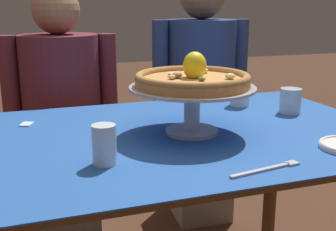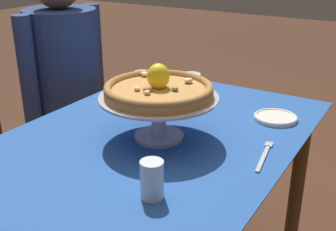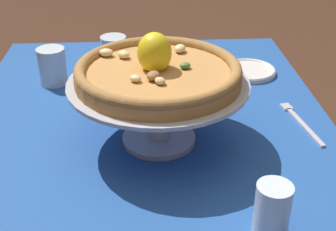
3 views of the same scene
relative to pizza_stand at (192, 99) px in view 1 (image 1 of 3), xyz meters
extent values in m
cylinder|color=brown|center=(-0.52, 0.40, -0.48)|extent=(0.06, 0.06, 0.70)
cylinder|color=brown|center=(0.57, 0.40, -0.48)|extent=(0.06, 0.06, 0.70)
cube|color=brown|center=(0.02, 0.03, -0.12)|extent=(1.21, 0.86, 0.02)
cube|color=#23519E|center=(0.02, 0.03, -0.11)|extent=(1.25, 0.90, 0.00)
cylinder|color=#B7B7C1|center=(0.00, 0.00, -0.10)|extent=(0.17, 0.17, 0.01)
cylinder|color=#B7B7C1|center=(0.00, 0.00, -0.03)|extent=(0.05, 0.05, 0.13)
cylinder|color=#B7B7C1|center=(0.00, 0.00, 0.04)|extent=(0.39, 0.39, 0.01)
cylinder|color=#BC8447|center=(0.00, 0.00, 0.05)|extent=(0.35, 0.35, 0.03)
torus|color=#A6743E|center=(0.00, 0.00, 0.07)|extent=(0.35, 0.35, 0.02)
ellipsoid|color=#4C7533|center=(0.02, 0.00, 0.07)|extent=(0.03, 0.03, 0.01)
ellipsoid|color=#996B42|center=(-0.05, 0.01, 0.07)|extent=(0.04, 0.04, 0.02)
ellipsoid|color=beige|center=(0.08, 0.11, 0.07)|extent=(0.03, 0.03, 0.02)
ellipsoid|color=beige|center=(0.07, 0.07, 0.07)|extent=(0.04, 0.04, 0.02)
ellipsoid|color=#4C7533|center=(0.01, -0.06, 0.07)|extent=(0.02, 0.03, 0.01)
ellipsoid|color=#4C7533|center=(0.01, 0.01, 0.07)|extent=(0.03, 0.03, 0.01)
ellipsoid|color=#996B42|center=(0.03, 0.01, 0.07)|extent=(0.02, 0.03, 0.01)
ellipsoid|color=beige|center=(0.10, -0.05, 0.07)|extent=(0.04, 0.03, 0.02)
ellipsoid|color=tan|center=(-0.07, 0.00, 0.07)|extent=(0.03, 0.03, 0.01)
ellipsoid|color=beige|center=(-0.05, 0.05, 0.07)|extent=(0.03, 0.03, 0.01)
ellipsoid|color=yellow|center=(0.01, 0.01, 0.10)|extent=(0.09, 0.09, 0.09)
cylinder|color=silver|center=(0.44, 0.12, -0.06)|extent=(0.08, 0.08, 0.09)
cylinder|color=silver|center=(0.44, 0.12, -0.08)|extent=(0.07, 0.07, 0.06)
cylinder|color=silver|center=(0.32, 0.28, -0.06)|extent=(0.08, 0.08, 0.10)
cylinder|color=silver|center=(0.32, 0.28, -0.08)|extent=(0.07, 0.07, 0.06)
cylinder|color=silver|center=(-0.31, -0.18, -0.06)|extent=(0.06, 0.06, 0.10)
cylinder|color=silver|center=(-0.31, -0.18, -0.07)|extent=(0.05, 0.05, 0.07)
cube|color=#B7B7C1|center=(0.04, -0.35, -0.11)|extent=(0.18, 0.04, 0.01)
cube|color=#B7B7C1|center=(0.14, -0.33, -0.11)|extent=(0.04, 0.03, 0.01)
cube|color=silver|center=(-0.49, 0.27, -0.11)|extent=(0.05, 0.06, 0.00)
cube|color=gray|center=(-0.33, 0.75, -0.59)|extent=(0.30, 0.34, 0.48)
cylinder|color=maroon|center=(-0.33, 0.75, -0.10)|extent=(0.37, 0.37, 0.51)
sphere|color=#9E7051|center=(-0.33, 0.75, 0.26)|extent=(0.21, 0.21, 0.21)
cylinder|color=maroon|center=(-0.54, 0.77, -0.06)|extent=(0.08, 0.08, 0.43)
cylinder|color=maroon|center=(-0.11, 0.74, -0.06)|extent=(0.08, 0.08, 0.43)
cube|color=gray|center=(0.37, 0.79, -0.60)|extent=(0.30, 0.34, 0.46)
cylinder|color=navy|center=(0.37, 0.79, -0.08)|extent=(0.37, 0.37, 0.58)
cylinder|color=navy|center=(0.16, 0.80, -0.04)|extent=(0.08, 0.08, 0.49)
cylinder|color=navy|center=(0.58, 0.77, -0.04)|extent=(0.08, 0.08, 0.49)
camera|label=1|loc=(-0.49, -1.17, 0.28)|focal=45.31mm
camera|label=2|loc=(-1.08, -0.70, 0.50)|focal=45.48mm
camera|label=3|loc=(-0.89, 0.03, 0.46)|focal=49.57mm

